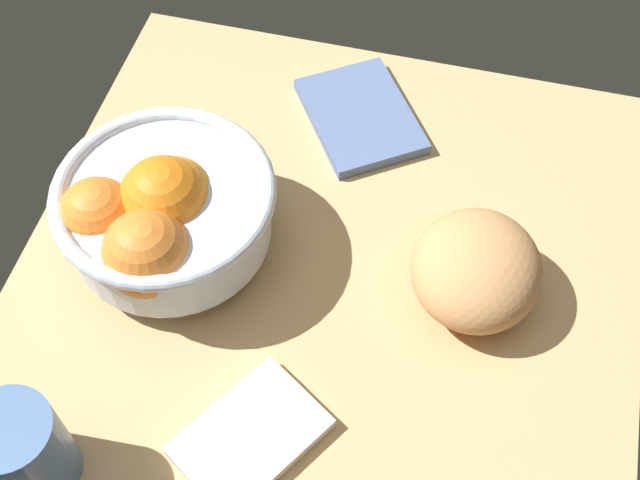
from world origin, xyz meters
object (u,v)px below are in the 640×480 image
(mug, at_px, (22,456))
(fruit_bowl, at_px, (161,212))
(napkin_spare, at_px, (360,116))
(bread_loaf, at_px, (476,270))
(napkin_folded, at_px, (250,437))

(mug, bearing_deg, fruit_bowl, -7.20)
(napkin_spare, bearing_deg, bread_loaf, -141.64)
(mug, bearing_deg, napkin_folded, -66.10)
(fruit_bowl, relative_size, bread_loaf, 1.60)
(fruit_bowl, height_order, mug, fruit_bowl)
(napkin_folded, bearing_deg, mug, 113.90)
(napkin_folded, distance_m, mug, 0.19)
(fruit_bowl, distance_m, mug, 0.25)
(napkin_folded, relative_size, napkin_spare, 0.86)
(fruit_bowl, bearing_deg, napkin_folded, -141.55)
(fruit_bowl, distance_m, napkin_folded, 0.23)
(napkin_folded, bearing_deg, bread_loaf, -39.90)
(bread_loaf, xyz_separation_m, napkin_folded, (-0.20, 0.17, -0.03))
(napkin_folded, distance_m, napkin_spare, 0.39)
(bread_loaf, bearing_deg, napkin_folded, 140.10)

